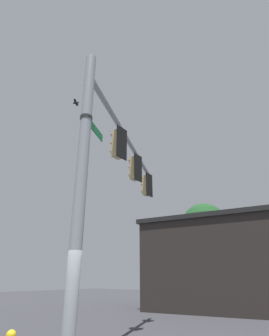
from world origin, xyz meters
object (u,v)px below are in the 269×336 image
Objects in this scene: traffic_light_nearest_pole at (118,144)px; street_name_sign at (91,124)px; traffic_light_mid_outer at (146,185)px; bird_flying at (76,103)px; traffic_light_mid_inner at (135,169)px.

traffic_light_nearest_pole is 2.44m from street_name_sign.
traffic_light_mid_outer is (4.38, 1.86, 0.00)m from traffic_light_nearest_pole.
traffic_light_mid_outer reaches higher than street_name_sign.
traffic_light_nearest_pole is 3.31× the size of bird_flying.
bird_flying is at bearing 177.15° from traffic_light_mid_outer.
traffic_light_nearest_pole is 1.08× the size of street_name_sign.
bird_flying reaches higher than traffic_light_mid_outer.
street_name_sign is 3.07× the size of bird_flying.
traffic_light_mid_outer is at bearing 23.02° from traffic_light_mid_inner.
traffic_light_mid_outer is at bearing 23.17° from street_name_sign.
street_name_sign is 4.68m from bird_flying.
traffic_light_mid_inner is (2.19, 0.93, 0.00)m from traffic_light_nearest_pole.
street_name_sign is (-4.36, -1.87, -0.59)m from traffic_light_mid_inner.
traffic_light_mid_inner is 3.79m from bird_flying.
traffic_light_nearest_pole is 1.00× the size of traffic_light_mid_outer.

